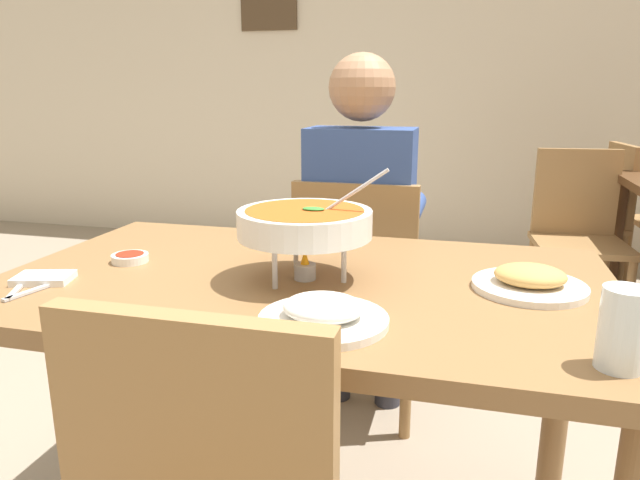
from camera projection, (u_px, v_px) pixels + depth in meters
cafe_rear_partition at (426, 47)px, 4.16m from camera, size 10.00×0.10×3.00m
dining_table_main at (304, 322)px, 1.35m from camera, size 1.39×0.84×0.77m
chair_diner_main at (359, 287)px, 2.05m from camera, size 0.44×0.44×0.90m
diner_main at (362, 221)px, 2.02m from camera, size 0.40×0.45×1.31m
curry_bowl at (305, 224)px, 1.27m from camera, size 0.33×0.30×0.26m
rice_plate at (323, 314)px, 1.05m from camera, size 0.24×0.24×0.06m
appetizer_plate at (530, 281)px, 1.23m from camera, size 0.24×0.24×0.06m
sauce_dish at (130, 258)px, 1.43m from camera, size 0.09×0.09×0.02m
napkin_folded at (44, 278)px, 1.28m from camera, size 0.14×0.11×0.02m
fork_utensil at (20, 286)px, 1.24m from camera, size 0.08×0.16×0.01m
spoon_utensil at (39, 288)px, 1.23m from camera, size 0.05×0.17×0.01m
drink_glass at (622, 333)px, 0.87m from camera, size 0.07×0.07×0.13m
chair_bg_corner at (578, 227)px, 2.96m from camera, size 0.48×0.48×0.90m
chair_bg_window at (597, 212)px, 3.33m from camera, size 0.49×0.49×0.90m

